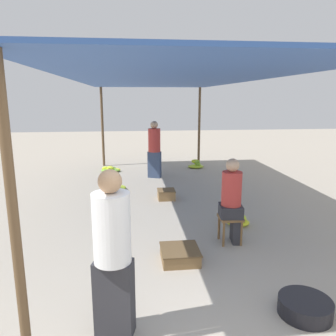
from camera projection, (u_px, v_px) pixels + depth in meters
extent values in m
cylinder|color=brown|center=(14.00, 224.00, 2.47)|extent=(0.08, 0.08, 2.53)
cylinder|color=brown|center=(102.00, 127.00, 10.54)|extent=(0.08, 0.08, 2.53)
cylinder|color=brown|center=(199.00, 126.00, 10.90)|extent=(0.08, 0.08, 2.53)
cube|color=#33569E|center=(165.00, 79.00, 6.41)|extent=(3.58, 8.71, 0.04)
cube|color=#2D2D33|center=(114.00, 298.00, 3.05)|extent=(0.39, 0.28, 0.74)
cylinder|color=white|center=(112.00, 228.00, 2.90)|extent=(0.41, 0.41, 0.65)
sphere|color=tan|center=(110.00, 181.00, 2.81)|extent=(0.21, 0.21, 0.21)
cube|color=brown|center=(230.00, 218.00, 5.01)|extent=(0.34, 0.34, 0.04)
cylinder|color=brown|center=(224.00, 235.00, 4.90)|extent=(0.04, 0.04, 0.38)
cylinder|color=brown|center=(241.00, 234.00, 4.93)|extent=(0.04, 0.04, 0.38)
cylinder|color=brown|center=(219.00, 228.00, 5.17)|extent=(0.04, 0.04, 0.38)
cylinder|color=brown|center=(236.00, 227.00, 5.20)|extent=(0.04, 0.04, 0.38)
cube|color=#2D2D33|center=(236.00, 229.00, 5.07)|extent=(0.18, 0.32, 0.42)
cube|color=#2D2D33|center=(231.00, 211.00, 4.98)|extent=(0.38, 0.38, 0.18)
cylinder|color=#BF3833|center=(232.00, 189.00, 4.91)|extent=(0.34, 0.34, 0.52)
sphere|color=tan|center=(233.00, 165.00, 4.83)|extent=(0.20, 0.20, 0.20)
cylinder|color=black|center=(305.00, 307.00, 3.38)|extent=(0.54, 0.54, 0.17)
ellipsoid|color=#A1C52F|center=(118.00, 189.00, 7.83)|extent=(0.27, 0.17, 0.11)
ellipsoid|color=#B6CD2C|center=(115.00, 184.00, 7.96)|extent=(0.23, 0.16, 0.10)
ellipsoid|color=#A1C52F|center=(115.00, 185.00, 7.99)|extent=(0.22, 0.27, 0.12)
ellipsoid|color=#C6D429|center=(115.00, 187.00, 7.87)|extent=(0.31, 0.32, 0.13)
ellipsoid|color=#97C131|center=(115.00, 187.00, 7.89)|extent=(0.30, 0.17, 0.11)
ellipsoid|color=#AECA2D|center=(116.00, 184.00, 8.01)|extent=(0.23, 0.24, 0.15)
ellipsoid|color=#AAC82E|center=(115.00, 188.00, 7.98)|extent=(0.55, 0.48, 0.10)
ellipsoid|color=yellow|center=(106.00, 169.00, 9.93)|extent=(0.23, 0.11, 0.14)
ellipsoid|color=#CDD627|center=(117.00, 170.00, 9.97)|extent=(0.26, 0.23, 0.09)
ellipsoid|color=#C9D528|center=(108.00, 170.00, 9.83)|extent=(0.14, 0.34, 0.15)
ellipsoid|color=#98C131|center=(109.00, 169.00, 9.98)|extent=(0.30, 0.29, 0.11)
ellipsoid|color=#72B238|center=(111.00, 168.00, 10.13)|extent=(0.34, 0.18, 0.11)
ellipsoid|color=#BDD02A|center=(110.00, 168.00, 9.87)|extent=(0.28, 0.24, 0.12)
ellipsoid|color=#87BA34|center=(106.00, 169.00, 10.01)|extent=(0.32, 0.32, 0.14)
ellipsoid|color=#76B337|center=(111.00, 170.00, 9.91)|extent=(0.56, 0.49, 0.10)
ellipsoid|color=#88BB34|center=(238.00, 219.00, 5.85)|extent=(0.28, 0.26, 0.13)
ellipsoid|color=#BCCF2B|center=(239.00, 218.00, 5.78)|extent=(0.27, 0.35, 0.15)
ellipsoid|color=yellow|center=(239.00, 216.00, 5.74)|extent=(0.19, 0.28, 0.14)
ellipsoid|color=#AAC82E|center=(243.00, 218.00, 5.80)|extent=(0.16, 0.22, 0.10)
ellipsoid|color=yellow|center=(239.00, 214.00, 5.73)|extent=(0.25, 0.31, 0.12)
ellipsoid|color=#8EBD33|center=(236.00, 218.00, 5.88)|extent=(0.36, 0.31, 0.12)
ellipsoid|color=yellow|center=(238.00, 222.00, 5.77)|extent=(0.40, 0.35, 0.10)
ellipsoid|color=#83B935|center=(198.00, 164.00, 10.45)|extent=(0.24, 0.25, 0.13)
ellipsoid|color=yellow|center=(196.00, 162.00, 10.43)|extent=(0.24, 0.20, 0.11)
ellipsoid|color=#BBCF2B|center=(195.00, 161.00, 10.41)|extent=(0.27, 0.14, 0.11)
ellipsoid|color=#8CBC33|center=(196.00, 162.00, 10.41)|extent=(0.30, 0.26, 0.12)
ellipsoid|color=#AAC82E|center=(196.00, 166.00, 10.47)|extent=(0.50, 0.43, 0.10)
cube|color=brown|center=(180.00, 255.00, 4.49)|extent=(0.50, 0.50, 0.16)
cube|color=brown|center=(180.00, 249.00, 4.47)|extent=(0.52, 0.52, 0.02)
cube|color=olive|center=(166.00, 195.00, 7.23)|extent=(0.37, 0.37, 0.19)
cube|color=brown|center=(166.00, 190.00, 7.21)|extent=(0.38, 0.38, 0.02)
cube|color=#384766|center=(155.00, 165.00, 9.15)|extent=(0.40, 0.31, 0.73)
cylinder|color=#BF3833|center=(154.00, 140.00, 9.01)|extent=(0.43, 0.43, 0.64)
sphere|color=tan|center=(154.00, 125.00, 8.92)|extent=(0.21, 0.21, 0.21)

